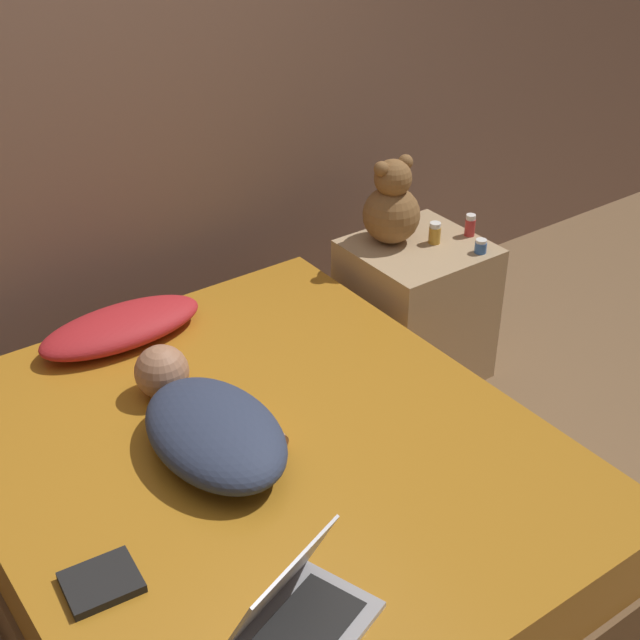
{
  "coord_description": "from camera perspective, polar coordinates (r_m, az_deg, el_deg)",
  "views": [
    {
      "loc": [
        -1.05,
        -1.76,
        2.21
      ],
      "look_at": [
        0.39,
        0.23,
        0.68
      ],
      "focal_mm": 50.0,
      "sensor_mm": 36.0,
      "label": 1
    }
  ],
  "objects": [
    {
      "name": "book",
      "position": [
        2.34,
        -13.81,
        -15.99
      ],
      "size": [
        0.19,
        0.17,
        0.02
      ],
      "rotation": [
        0.0,
        0.0,
        -0.09
      ],
      "color": "black",
      "rests_on": "bed"
    },
    {
      "name": "laptop",
      "position": [
        2.16,
        -1.52,
        -18.17
      ],
      "size": [
        0.4,
        0.34,
        0.23
      ],
      "rotation": [
        0.0,
        0.0,
        0.35
      ],
      "color": "#9E9EA3",
      "rests_on": "bed"
    },
    {
      "name": "pillow",
      "position": [
        3.17,
        -12.6,
        -0.43
      ],
      "size": [
        0.59,
        0.26,
        0.11
      ],
      "color": "red",
      "rests_on": "bed"
    },
    {
      "name": "ground_plane",
      "position": [
        3.02,
        -3.52,
        -15.38
      ],
      "size": [
        12.0,
        12.0,
        0.0
      ],
      "primitive_type": "plane",
      "color": "brown"
    },
    {
      "name": "teddy_bear",
      "position": [
        3.52,
        4.61,
        7.29
      ],
      "size": [
        0.23,
        0.23,
        0.35
      ],
      "color": "brown",
      "rests_on": "nightstand"
    },
    {
      "name": "bottle_blue",
      "position": [
        3.53,
        10.25,
        4.67
      ],
      "size": [
        0.05,
        0.05,
        0.06
      ],
      "color": "#3866B2",
      "rests_on": "nightstand"
    },
    {
      "name": "person_lying",
      "position": [
        2.64,
        -7.19,
        -6.57
      ],
      "size": [
        0.38,
        0.72,
        0.17
      ],
      "rotation": [
        0.0,
        0.0,
        -0.03
      ],
      "color": "#2D3851",
      "rests_on": "bed"
    },
    {
      "name": "bed",
      "position": [
        2.84,
        -3.69,
        -11.97
      ],
      "size": [
        1.59,
        1.88,
        0.5
      ],
      "color": "brown",
      "rests_on": "ground_plane"
    },
    {
      "name": "bottle_amber",
      "position": [
        3.57,
        7.35,
        5.54
      ],
      "size": [
        0.05,
        0.05,
        0.09
      ],
      "color": "gold",
      "rests_on": "nightstand"
    },
    {
      "name": "wall_back",
      "position": [
        3.29,
        -16.24,
        14.56
      ],
      "size": [
        8.0,
        0.06,
        2.6
      ],
      "color": "#846656",
      "rests_on": "ground_plane"
    },
    {
      "name": "bottle_red",
      "position": [
        3.65,
        9.58,
        5.99
      ],
      "size": [
        0.04,
        0.04,
        0.09
      ],
      "color": "#B72D2D",
      "rests_on": "nightstand"
    },
    {
      "name": "nightstand",
      "position": [
        3.7,
        6.1,
        0.62
      ],
      "size": [
        0.51,
        0.48,
        0.6
      ],
      "color": "tan",
      "rests_on": "ground_plane"
    }
  ]
}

